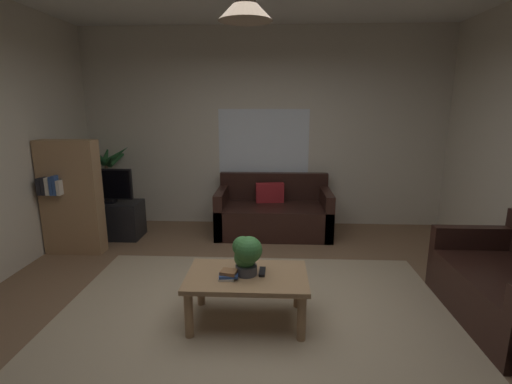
% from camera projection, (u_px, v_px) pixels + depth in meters
% --- Properties ---
extents(floor, '(5.34, 5.39, 0.02)m').
position_uv_depth(floor, '(254.00, 318.00, 3.30)').
color(floor, brown).
rests_on(floor, ground).
extents(rug, '(3.47, 2.96, 0.01)m').
position_uv_depth(rug, '(253.00, 329.00, 3.11)').
color(rug, tan).
rests_on(rug, ground).
extents(wall_back, '(5.46, 0.06, 2.90)m').
position_uv_depth(wall_back, '(264.00, 129.00, 5.62)').
color(wall_back, beige).
rests_on(wall_back, ground).
extents(window_pane, '(1.34, 0.01, 0.95)m').
position_uv_depth(window_pane, '(264.00, 141.00, 5.63)').
color(window_pane, white).
extents(couch_under_window, '(1.59, 0.83, 0.82)m').
position_uv_depth(couch_under_window, '(273.00, 214.00, 5.39)').
color(couch_under_window, black).
rests_on(couch_under_window, ground).
extents(coffee_table, '(1.01, 0.62, 0.43)m').
position_uv_depth(coffee_table, '(247.00, 282.00, 3.16)').
color(coffee_table, '#A87F56').
rests_on(coffee_table, ground).
extents(book_on_table_0, '(0.12, 0.11, 0.02)m').
position_uv_depth(book_on_table_0, '(227.00, 278.00, 3.06)').
color(book_on_table_0, beige).
rests_on(book_on_table_0, coffee_table).
extents(book_on_table_1, '(0.16, 0.10, 0.02)m').
position_uv_depth(book_on_table_1, '(228.00, 276.00, 3.05)').
color(book_on_table_1, '#2D4C8C').
rests_on(book_on_table_1, coffee_table).
extents(book_on_table_2, '(0.14, 0.13, 0.03)m').
position_uv_depth(book_on_table_2, '(229.00, 272.00, 3.06)').
color(book_on_table_2, '#99663F').
rests_on(book_on_table_2, coffee_table).
extents(remote_on_table_0, '(0.05, 0.16, 0.02)m').
position_uv_depth(remote_on_table_0, '(262.00, 272.00, 3.17)').
color(remote_on_table_0, black).
rests_on(remote_on_table_0, coffee_table).
extents(potted_plant_on_table, '(0.25, 0.24, 0.34)m').
position_uv_depth(potted_plant_on_table, '(246.00, 253.00, 3.11)').
color(potted_plant_on_table, '#4C4C51').
rests_on(potted_plant_on_table, coffee_table).
extents(tv_stand, '(0.90, 0.44, 0.50)m').
position_uv_depth(tv_stand, '(109.00, 220.00, 5.23)').
color(tv_stand, black).
rests_on(tv_stand, ground).
extents(tv, '(0.74, 0.16, 0.47)m').
position_uv_depth(tv, '(105.00, 185.00, 5.10)').
color(tv, black).
rests_on(tv, tv_stand).
extents(potted_palm_corner, '(0.88, 0.82, 1.27)m').
position_uv_depth(potted_palm_corner, '(108.00, 186.00, 5.65)').
color(potted_palm_corner, '#B77051').
rests_on(potted_palm_corner, ground).
extents(bookshelf_corner, '(0.70, 0.31, 1.40)m').
position_uv_depth(bookshelf_corner, '(71.00, 197.00, 4.59)').
color(bookshelf_corner, '#A87F56').
rests_on(bookshelf_corner, ground).
extents(pendant_lamp, '(0.39, 0.39, 0.50)m').
position_uv_depth(pendant_lamp, '(245.00, 6.00, 2.67)').
color(pendant_lamp, black).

